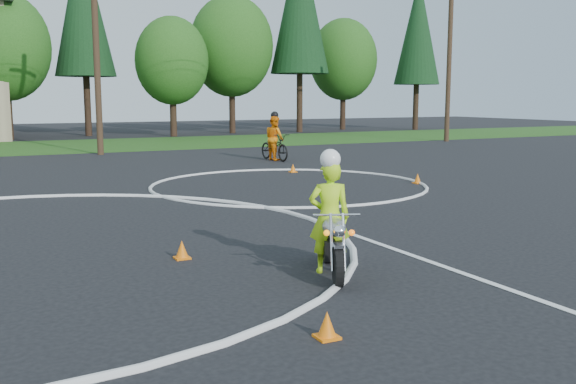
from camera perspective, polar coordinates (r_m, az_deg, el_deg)
name	(u,v)px	position (r m, az deg, el deg)	size (l,w,h in m)	color
ground	(13,299)	(9.10, -23.24, -8.70)	(120.00, 120.00, 0.00)	black
course_markings	(114,224)	(13.56, -15.23, -2.78)	(19.05, 19.05, 0.12)	silver
primary_motorcycle	(333,242)	(9.37, 4.04, -4.49)	(0.99, 1.76, 0.99)	black
rider_primary_grp	(329,213)	(9.41, 3.71, -1.92)	(0.72, 0.61, 1.84)	#B9F619
rider_second_grp	(275,143)	(26.46, -1.19, 4.37)	(0.90, 2.14, 2.01)	black
traffic_cones	(168,226)	(12.50, -10.65, -2.97)	(18.94, 14.17, 0.30)	orange
treeline	(204,39)	(46.09, -7.50, 13.37)	(38.20, 8.10, 14.52)	#382619
utility_poles	(96,37)	(30.32, -16.72, 13.03)	(41.60, 1.12, 10.00)	#473321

